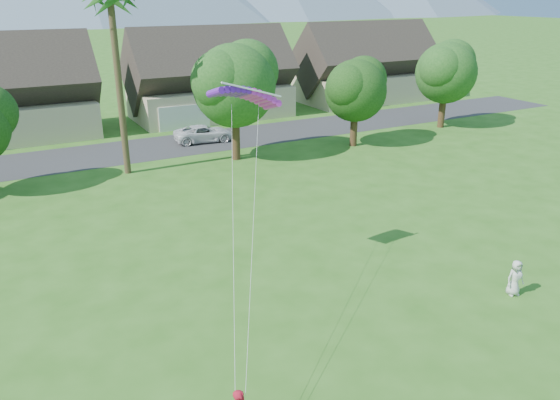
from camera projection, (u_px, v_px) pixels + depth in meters
street at (136, 150)px, 43.28m from camera, size 90.00×7.00×0.01m
watcher at (515, 278)px, 22.33m from camera, size 0.85×0.65×1.54m
parked_car at (204, 133)px, 45.60m from camera, size 5.21×2.84×1.39m
houses_row at (113, 90)px, 49.67m from camera, size 72.75×8.19×8.86m
tree_row at (136, 103)px, 36.04m from camera, size 62.27×6.67×8.45m
parafoil_kite at (245, 93)px, 21.52m from camera, size 2.89×1.08×0.50m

